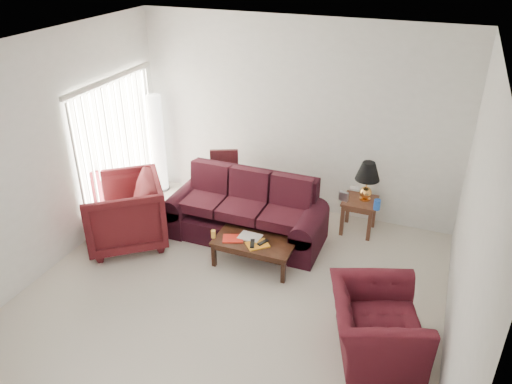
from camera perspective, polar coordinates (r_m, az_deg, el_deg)
floor at (r=6.34m, az=-2.89°, el=-11.81°), size 5.00×5.00×0.00m
blinds at (r=7.85m, az=-15.45°, el=4.67°), size 0.10×2.00×2.16m
sofa at (r=7.18m, az=-1.33°, el=-2.02°), size 2.35×1.17×0.93m
throw_pillow at (r=7.95m, az=-3.64°, el=3.24°), size 0.49×0.38×0.46m
end_table at (r=7.58m, az=11.63°, el=-2.65°), size 0.52×0.52×0.53m
table_lamp at (r=7.35m, az=12.56°, el=1.20°), size 0.46×0.46×0.60m
clock at (r=7.36m, az=9.99°, el=-0.49°), size 0.14×0.08×0.14m
blue_canister at (r=7.22m, az=13.66°, el=-1.41°), size 0.10×0.10×0.15m
picture_frame at (r=7.58m, az=11.24°, el=0.40°), size 0.16×0.19×0.06m
floor_lamp at (r=8.56m, az=-11.19°, el=5.46°), size 0.32×0.32×1.71m
armchair_left at (r=7.30m, az=-14.90°, el=-2.24°), size 1.51×1.51×0.99m
armchair_right at (r=5.59m, az=13.56°, el=-14.51°), size 1.24×1.32×0.70m
coffee_table at (r=6.75m, az=-0.23°, el=-6.97°), size 1.17×0.78×0.37m
magazine_red at (r=6.69m, az=-2.63°, el=-5.34°), size 0.33×0.29×0.02m
magazine_white at (r=6.72m, az=-0.70°, el=-5.14°), size 0.30×0.23×0.02m
magazine_orange at (r=6.56m, az=0.17°, el=-6.03°), size 0.35×0.35×0.02m
remote_a at (r=6.55m, az=-0.42°, el=-5.90°), size 0.11×0.19×0.02m
remote_b at (r=6.57m, az=0.80°, el=-5.77°), size 0.11×0.17×0.02m
yellow_glass at (r=6.72m, az=-4.90°, el=-4.81°), size 0.07×0.07×0.11m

